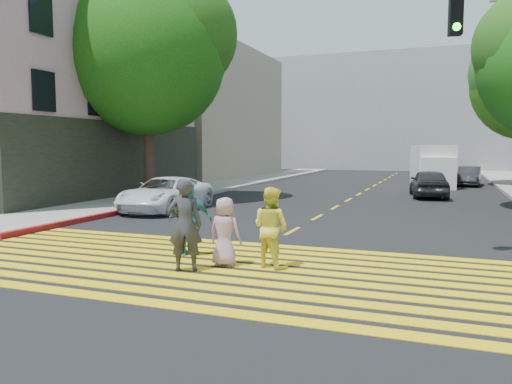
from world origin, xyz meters
The scene contains 18 objects.
ground centered at (0.00, 0.00, 0.00)m, with size 120.00×120.00×0.00m, color black.
sidewalk_left centered at (-8.50, 22.00, 0.07)m, with size 3.00×40.00×0.15m, color gray.
curb_red centered at (-6.90, 6.00, 0.08)m, with size 0.20×8.00×0.16m, color maroon.
crosswalk centered at (0.00, 1.28, 0.01)m, with size 13.40×5.30×0.01m.
lane_line centered at (0.00, 22.50, 0.01)m, with size 0.12×34.40×0.01m.
building_left_pink centered at (-16.00, 12.00, 4.58)m, with size 12.10×14.10×11.00m.
building_left_tan centered at (-16.00, 28.00, 5.00)m, with size 12.00×16.00×10.00m, color tan.
backdrop_block centered at (0.00, 48.00, 6.00)m, with size 30.00×8.00×12.00m, color gray.
tree_left centered at (-8.49, 11.92, 6.85)m, with size 9.01×8.89×10.16m.
pedestrian_man centered at (-0.66, 0.80, 0.92)m, with size 0.67×0.44×1.83m, color #313137.
pedestrian_woman centered at (0.82, 1.67, 0.82)m, with size 0.80×0.62×1.64m, color yellow.
pedestrian_child centered at (-0.10, 1.45, 0.71)m, with size 0.69×0.45×1.42m, color #BB8BA9.
pedestrian_extra centered at (-1.22, 2.05, 0.83)m, with size 0.97×0.40×1.65m, color teal.
white_sedan centered at (-5.83, 8.69, 0.64)m, with size 2.13×4.63×1.29m, color white.
dark_car_near centered at (3.40, 17.63, 0.69)m, with size 1.62×4.03×1.37m, color #232329.
silver_car centered at (3.68, 28.98, 0.71)m, with size 2.00×4.93×1.43m, color #A7AEB5.
dark_car_parked centered at (5.52, 25.97, 0.60)m, with size 1.27×3.64×1.20m, color black.
white_van centered at (3.39, 24.49, 1.21)m, with size 2.82×5.64×2.54m.
Camera 1 is at (4.08, -7.77, 2.46)m, focal length 35.00 mm.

